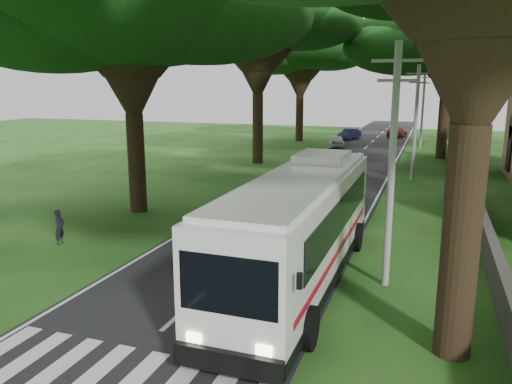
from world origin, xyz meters
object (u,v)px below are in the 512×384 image
(pole_far, at_px, (423,108))
(distant_car_a, at_px, (337,141))
(pole_mid, at_px, (416,121))
(pedestrian, at_px, (60,227))
(distant_car_b, at_px, (349,134))
(coach_bus, at_px, (301,225))
(pole_near, at_px, (392,163))
(distant_car_c, at_px, (397,132))

(pole_far, relative_size, distant_car_a, 2.13)
(pole_mid, relative_size, pedestrian, 5.33)
(distant_car_b, xyz_separation_m, pedestrian, (-5.01, -45.51, 0.07))
(pole_far, relative_size, coach_bus, 0.63)
(pole_mid, bearing_deg, distant_car_b, 108.47)
(pole_near, bearing_deg, coach_bus, -166.21)
(pole_near, xyz_separation_m, pole_far, (0.00, 40.00, 0.00))
(pole_far, xyz_separation_m, distant_car_c, (-3.16, 10.14, -3.55))
(distant_car_b, height_order, distant_car_c, distant_car_b)
(pole_mid, xyz_separation_m, distant_car_a, (-8.50, 16.97, -3.51))
(pole_mid, distance_m, distant_car_b, 27.05)
(pole_near, distance_m, distant_car_c, 50.37)
(pole_mid, bearing_deg, distant_car_a, 116.61)
(pole_mid, relative_size, distant_car_c, 1.92)
(pole_mid, bearing_deg, distant_car_c, 95.99)
(coach_bus, height_order, pedestrian, coach_bus)
(pole_near, relative_size, pole_mid, 1.00)
(pole_mid, height_order, pedestrian, pole_mid)
(pole_near, height_order, distant_car_c, pole_near)
(distant_car_a, distance_m, distant_car_b, 8.48)
(pole_far, distance_m, distant_car_c, 11.20)
(pole_near, xyz_separation_m, distant_car_b, (-8.50, 45.44, -3.50))
(distant_car_a, bearing_deg, pole_mid, 104.52)
(pole_mid, distance_m, pedestrian, 24.43)
(distant_car_a, bearing_deg, distant_car_b, -102.10)
(pole_far, bearing_deg, distant_car_c, 107.31)
(pole_mid, distance_m, coach_bus, 20.99)
(pole_far, distance_m, distant_car_a, 9.68)
(pole_near, bearing_deg, pole_far, 90.00)
(coach_bus, xyz_separation_m, distant_car_b, (-5.70, 46.13, -1.34))
(distant_car_a, bearing_deg, pole_near, 90.85)
(pole_near, bearing_deg, pedestrian, -179.72)
(distant_car_a, bearing_deg, distant_car_c, -124.15)
(distant_car_a, height_order, distant_car_b, distant_car_b)
(distant_car_b, relative_size, pedestrian, 2.63)
(coach_bus, xyz_separation_m, distant_car_a, (-5.70, 37.65, -1.35))
(distant_car_b, distance_m, distant_car_c, 7.11)
(distant_car_c, xyz_separation_m, pedestrian, (-10.35, -50.21, 0.12))
(distant_car_c, relative_size, pedestrian, 2.78)
(pedestrian, bearing_deg, pole_near, -99.57)
(pole_near, height_order, coach_bus, pole_near)
(pole_near, xyz_separation_m, distant_car_c, (-3.16, 50.14, -3.55))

